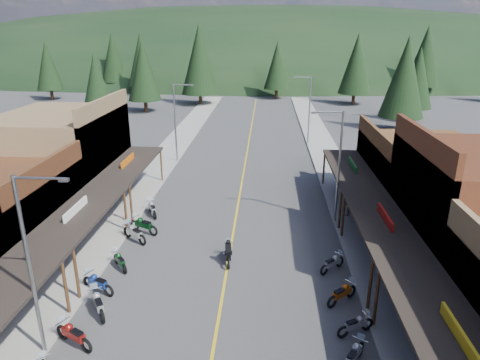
% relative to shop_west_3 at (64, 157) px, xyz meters
% --- Properties ---
extents(ground, '(220.00, 220.00, 0.00)m').
position_rel_shop_west_3_xyz_m(ground, '(13.78, -11.30, -3.52)').
color(ground, '#38383A').
rests_on(ground, ground).
extents(centerline, '(0.15, 90.00, 0.01)m').
position_rel_shop_west_3_xyz_m(centerline, '(13.78, 8.70, -3.51)').
color(centerline, gold).
rests_on(centerline, ground).
extents(sidewalk_west, '(3.40, 94.00, 0.15)m').
position_rel_shop_west_3_xyz_m(sidewalk_west, '(5.08, 8.70, -3.44)').
color(sidewalk_west, gray).
rests_on(sidewalk_west, ground).
extents(sidewalk_east, '(3.40, 94.00, 0.15)m').
position_rel_shop_west_3_xyz_m(sidewalk_east, '(22.48, 8.70, -3.44)').
color(sidewalk_east, gray).
rests_on(sidewalk_east, ground).
extents(shop_west_3, '(10.90, 10.20, 8.20)m').
position_rel_shop_west_3_xyz_m(shop_west_3, '(0.00, 0.00, 0.00)').
color(shop_west_3, brown).
rests_on(shop_west_3, ground).
extents(shop_east_3, '(10.90, 10.20, 6.20)m').
position_rel_shop_west_3_xyz_m(shop_east_3, '(27.54, 0.00, -0.99)').
color(shop_east_3, '#4C2D16').
rests_on(shop_east_3, ground).
extents(streetlight_0, '(2.16, 0.18, 8.00)m').
position_rel_shop_west_3_xyz_m(streetlight_0, '(6.83, -17.30, 0.94)').
color(streetlight_0, gray).
rests_on(streetlight_0, ground).
extents(streetlight_1, '(2.16, 0.18, 8.00)m').
position_rel_shop_west_3_xyz_m(streetlight_1, '(6.83, 10.70, 0.94)').
color(streetlight_1, gray).
rests_on(streetlight_1, ground).
extents(streetlight_2, '(2.16, 0.18, 8.00)m').
position_rel_shop_west_3_xyz_m(streetlight_2, '(20.74, -3.30, 0.94)').
color(streetlight_2, gray).
rests_on(streetlight_2, ground).
extents(streetlight_3, '(2.16, 0.18, 8.00)m').
position_rel_shop_west_3_xyz_m(streetlight_3, '(20.74, 18.70, 0.94)').
color(streetlight_3, gray).
rests_on(streetlight_3, ground).
extents(ridge_hill, '(310.00, 140.00, 60.00)m').
position_rel_shop_west_3_xyz_m(ridge_hill, '(13.78, 123.70, -3.52)').
color(ridge_hill, black).
rests_on(ridge_hill, ground).
extents(pine_0, '(5.04, 5.04, 11.00)m').
position_rel_shop_west_3_xyz_m(pine_0, '(-26.22, 50.70, 2.96)').
color(pine_0, black).
rests_on(pine_0, ground).
extents(pine_1, '(5.88, 5.88, 12.50)m').
position_rel_shop_west_3_xyz_m(pine_1, '(-10.22, 58.70, 3.72)').
color(pine_1, black).
rests_on(pine_1, ground).
extents(pine_2, '(6.72, 6.72, 14.00)m').
position_rel_shop_west_3_xyz_m(pine_2, '(3.78, 46.70, 4.47)').
color(pine_2, black).
rests_on(pine_2, ground).
extents(pine_3, '(5.04, 5.04, 11.00)m').
position_rel_shop_west_3_xyz_m(pine_3, '(17.78, 54.70, 2.96)').
color(pine_3, black).
rests_on(pine_3, ground).
extents(pine_4, '(5.88, 5.88, 12.50)m').
position_rel_shop_west_3_xyz_m(pine_4, '(31.78, 48.70, 3.72)').
color(pine_4, black).
rests_on(pine_4, ground).
extents(pine_5, '(6.72, 6.72, 14.00)m').
position_rel_shop_west_3_xyz_m(pine_5, '(47.78, 60.70, 4.47)').
color(pine_5, black).
rests_on(pine_5, ground).
extents(pine_7, '(5.88, 5.88, 12.50)m').
position_rel_shop_west_3_xyz_m(pine_7, '(-18.22, 64.70, 3.72)').
color(pine_7, black).
rests_on(pine_7, ground).
extents(pine_8, '(4.48, 4.48, 10.00)m').
position_rel_shop_west_3_xyz_m(pine_8, '(-8.22, 28.70, 2.46)').
color(pine_8, black).
rests_on(pine_8, ground).
extents(pine_9, '(4.93, 4.93, 10.80)m').
position_rel_shop_west_3_xyz_m(pine_9, '(37.78, 33.70, 2.86)').
color(pine_9, black).
rests_on(pine_9, ground).
extents(pine_10, '(5.38, 5.38, 11.60)m').
position_rel_shop_west_3_xyz_m(pine_10, '(-4.22, 38.70, 3.27)').
color(pine_10, black).
rests_on(pine_10, ground).
extents(pine_11, '(5.82, 5.82, 12.40)m').
position_rel_shop_west_3_xyz_m(pine_11, '(33.78, 26.70, 3.67)').
color(pine_11, black).
rests_on(pine_11, ground).
extents(bike_west_5, '(2.28, 1.70, 1.26)m').
position_rel_shop_west_3_xyz_m(bike_west_5, '(7.76, -16.79, -2.89)').
color(bike_west_5, maroon).
rests_on(bike_west_5, ground).
extents(bike_west_6, '(1.82, 2.26, 1.26)m').
position_rel_shop_west_3_xyz_m(bike_west_6, '(7.98, -14.55, -2.89)').
color(bike_west_6, '#99999E').
rests_on(bike_west_6, ground).
extents(bike_west_7, '(2.20, 1.59, 1.21)m').
position_rel_shop_west_3_xyz_m(bike_west_7, '(7.30, -12.79, -2.92)').
color(bike_west_7, navy).
rests_on(bike_west_7, ground).
extents(bike_west_8, '(1.64, 1.85, 1.06)m').
position_rel_shop_west_3_xyz_m(bike_west_8, '(7.67, -10.41, -2.99)').
color(bike_west_8, '#0C3D19').
rests_on(bike_west_8, ground).
extents(bike_west_9, '(2.26, 2.01, 1.30)m').
position_rel_shop_west_3_xyz_m(bike_west_9, '(7.51, -7.05, -2.87)').
color(bike_west_9, '#939398').
rests_on(bike_west_9, ground).
extents(bike_west_10, '(2.40, 1.72, 1.31)m').
position_rel_shop_west_3_xyz_m(bike_west_10, '(7.78, -5.85, -2.86)').
color(bike_west_10, '#0B3817').
rests_on(bike_west_10, ground).
extents(bike_west_11, '(1.59, 2.19, 1.20)m').
position_rel_shop_west_3_xyz_m(bike_west_11, '(7.61, -2.93, -2.92)').
color(bike_west_11, '#9E9EA3').
rests_on(bike_west_11, ground).
extents(bike_east_5, '(1.64, 2.05, 1.15)m').
position_rel_shop_west_3_xyz_m(bike_east_5, '(19.60, -17.24, -2.95)').
color(bike_east_5, '#9F9FA4').
rests_on(bike_east_5, ground).
extents(bike_east_6, '(1.95, 1.40, 1.07)m').
position_rel_shop_west_3_xyz_m(bike_east_6, '(20.05, -15.26, -2.98)').
color(bike_east_6, gray).
rests_on(bike_east_6, ground).
extents(bike_east_7, '(1.99, 1.84, 1.16)m').
position_rel_shop_west_3_xyz_m(bike_east_7, '(19.82, -12.90, -2.94)').
color(bike_east_7, '#B54D0C').
rests_on(bike_east_7, ground).
extents(bike_east_8, '(1.85, 1.78, 1.10)m').
position_rel_shop_west_3_xyz_m(bike_east_8, '(19.77, -9.90, -2.97)').
color(bike_east_8, '#A0A1A6').
rests_on(bike_east_8, ground).
extents(rider_on_bike, '(0.85, 2.12, 1.58)m').
position_rel_shop_west_3_xyz_m(rider_on_bike, '(13.81, -9.31, -2.89)').
color(rider_on_bike, black).
rests_on(rider_on_bike, ground).
extents(pedestrian_east_a, '(0.52, 0.65, 1.57)m').
position_rel_shop_west_3_xyz_m(pedestrian_east_a, '(22.56, -17.16, -2.59)').
color(pedestrian_east_a, black).
rests_on(pedestrian_east_a, sidewalk_east).
extents(pedestrian_east_b, '(0.95, 0.89, 1.72)m').
position_rel_shop_west_3_xyz_m(pedestrian_east_b, '(21.91, -2.30, -2.51)').
color(pedestrian_east_b, brown).
rests_on(pedestrian_east_b, sidewalk_east).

